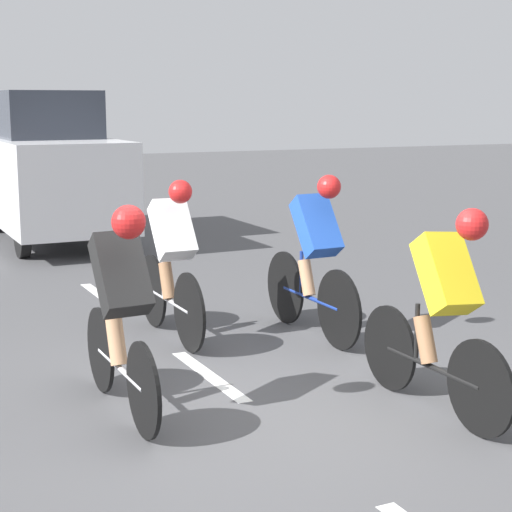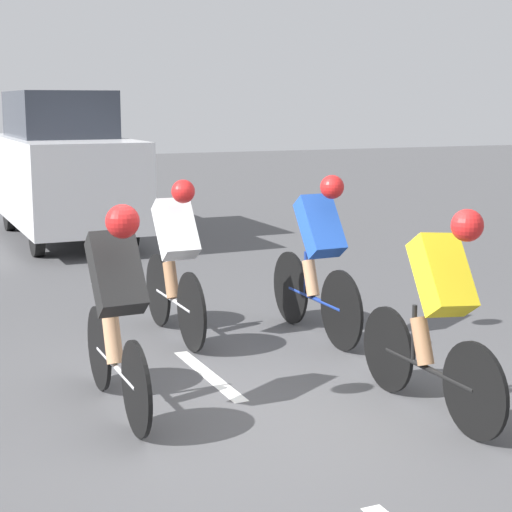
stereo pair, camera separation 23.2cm
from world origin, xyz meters
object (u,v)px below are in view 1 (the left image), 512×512
at_px(cyclist_yellow, 442,306).
at_px(support_car, 46,168).
at_px(cyclist_black, 121,304).
at_px(cyclist_blue, 315,254).
at_px(cyclist_white, 172,258).

xyz_separation_m(cyclist_yellow, support_car, (0.79, -8.97, 0.38)).
bearing_deg(cyclist_black, support_car, -98.69).
bearing_deg(support_car, cyclist_blue, 98.23).
bearing_deg(cyclist_blue, support_car, -81.77).
bearing_deg(support_car, cyclist_white, 87.85).
relative_size(cyclist_white, cyclist_blue, 0.96).
bearing_deg(cyclist_yellow, cyclist_white, -68.57).
height_order(cyclist_black, cyclist_yellow, cyclist_black).
relative_size(cyclist_white, cyclist_yellow, 0.99).
distance_m(cyclist_yellow, support_car, 9.02).
distance_m(cyclist_blue, cyclist_yellow, 2.15).
distance_m(cyclist_white, cyclist_yellow, 2.81).
relative_size(cyclist_white, cyclist_black, 1.00).
xyz_separation_m(cyclist_white, cyclist_yellow, (-1.03, 2.62, 0.01)).
height_order(cyclist_white, cyclist_black, cyclist_black).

